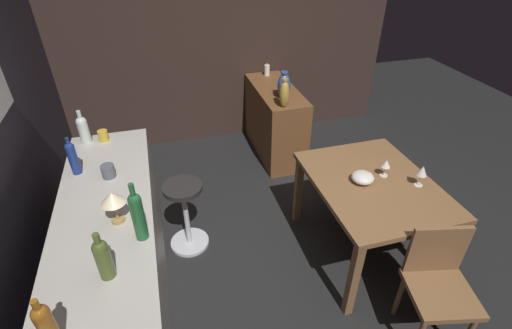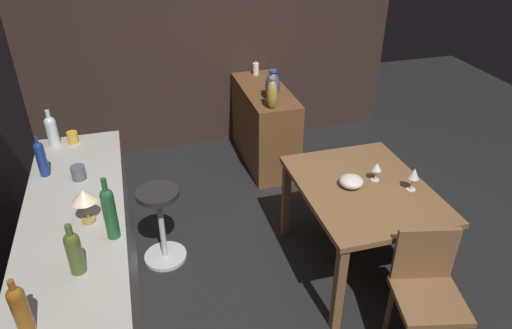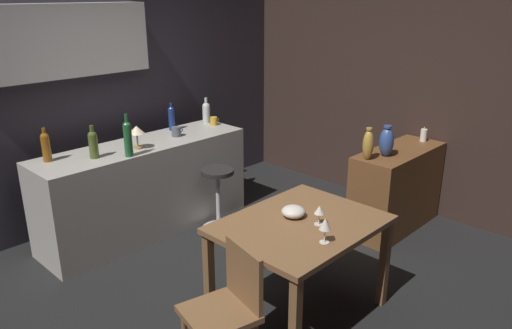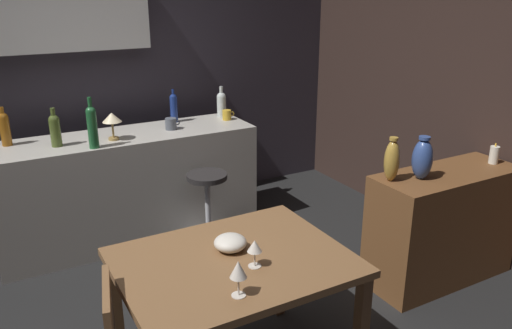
{
  "view_description": "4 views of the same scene",
  "coord_description": "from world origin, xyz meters",
  "px_view_note": "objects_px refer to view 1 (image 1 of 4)",
  "views": [
    {
      "loc": [
        -1.78,
        1.0,
        2.44
      ],
      "look_at": [
        0.57,
        0.33,
        0.79
      ],
      "focal_mm": 26.04,
      "sensor_mm": 36.0,
      "label": 1
    },
    {
      "loc": [
        -2.3,
        1.0,
        2.59
      ],
      "look_at": [
        0.36,
        0.25,
        0.93
      ],
      "focal_mm": 32.88,
      "sensor_mm": 36.0,
      "label": 2
    },
    {
      "loc": [
        -2.3,
        -2.44,
        2.27
      ],
      "look_at": [
        0.5,
        0.27,
        0.89
      ],
      "focal_mm": 34.57,
      "sensor_mm": 36.0,
      "label": 3
    },
    {
      "loc": [
        -0.84,
        -2.53,
        2.04
      ],
      "look_at": [
        0.71,
        0.26,
        0.92
      ],
      "focal_mm": 35.89,
      "sensor_mm": 36.0,
      "label": 4
    }
  ],
  "objects_px": {
    "dining_table": "(372,192)",
    "sideboard_cabinet": "(275,121)",
    "chair_near_window": "(438,282)",
    "wine_bottle_amber": "(46,325)",
    "fruit_bowl": "(363,177)",
    "cup_mustard": "(103,135)",
    "wine_glass_left": "(422,171)",
    "counter_lamp": "(113,200)",
    "bar_stool": "(186,214)",
    "wine_bottle_green": "(138,214)",
    "vase_brass": "(284,94)",
    "pillar_candle_tall": "(267,70)",
    "cup_slate": "(108,171)",
    "vase_ceramic_blue": "(284,86)",
    "wine_glass_right": "(386,164)",
    "wine_bottle_olive": "(103,257)",
    "wine_bottle_clear": "(83,128)",
    "wine_bottle_cobalt": "(73,157)"
  },
  "relations": [
    {
      "from": "pillar_candle_tall",
      "to": "cup_mustard",
      "type": "bearing_deg",
      "value": 124.98
    },
    {
      "from": "cup_slate",
      "to": "pillar_candle_tall",
      "type": "xyz_separation_m",
      "value": [
        1.8,
        -1.73,
        -0.06
      ]
    },
    {
      "from": "wine_glass_right",
      "to": "bar_stool",
      "type": "bearing_deg",
      "value": 74.51
    },
    {
      "from": "wine_bottle_green",
      "to": "cup_slate",
      "type": "bearing_deg",
      "value": 17.17
    },
    {
      "from": "bar_stool",
      "to": "cup_slate",
      "type": "height_order",
      "value": "cup_slate"
    },
    {
      "from": "wine_glass_right",
      "to": "wine_bottle_amber",
      "type": "distance_m",
      "value": 2.39
    },
    {
      "from": "pillar_candle_tall",
      "to": "vase_ceramic_blue",
      "type": "bearing_deg",
      "value": 177.4
    },
    {
      "from": "bar_stool",
      "to": "sideboard_cabinet",
      "type": "bearing_deg",
      "value": -43.34
    },
    {
      "from": "wine_bottle_amber",
      "to": "cup_mustard",
      "type": "bearing_deg",
      "value": -3.54
    },
    {
      "from": "wine_glass_left",
      "to": "wine_glass_right",
      "type": "relative_size",
      "value": 1.22
    },
    {
      "from": "wine_glass_left",
      "to": "counter_lamp",
      "type": "bearing_deg",
      "value": 89.55
    },
    {
      "from": "wine_glass_right",
      "to": "counter_lamp",
      "type": "xyz_separation_m",
      "value": [
        -0.17,
        1.96,
        0.22
      ]
    },
    {
      "from": "sideboard_cabinet",
      "to": "chair_near_window",
      "type": "relative_size",
      "value": 1.32
    },
    {
      "from": "chair_near_window",
      "to": "wine_bottle_amber",
      "type": "bearing_deg",
      "value": 92.12
    },
    {
      "from": "sideboard_cabinet",
      "to": "vase_brass",
      "type": "relative_size",
      "value": 3.69
    },
    {
      "from": "wine_bottle_amber",
      "to": "counter_lamp",
      "type": "distance_m",
      "value": 0.77
    },
    {
      "from": "sideboard_cabinet",
      "to": "wine_glass_right",
      "type": "bearing_deg",
      "value": -169.37
    },
    {
      "from": "dining_table",
      "to": "sideboard_cabinet",
      "type": "distance_m",
      "value": 1.8
    },
    {
      "from": "wine_glass_right",
      "to": "vase_ceramic_blue",
      "type": "relative_size",
      "value": 0.49
    },
    {
      "from": "chair_near_window",
      "to": "wine_bottle_amber",
      "type": "xyz_separation_m",
      "value": [
        -0.08,
        2.15,
        0.57
      ]
    },
    {
      "from": "counter_lamp",
      "to": "sideboard_cabinet",
      "type": "bearing_deg",
      "value": -41.04
    },
    {
      "from": "fruit_bowl",
      "to": "dining_table",
      "type": "bearing_deg",
      "value": -107.52
    },
    {
      "from": "wine_bottle_green",
      "to": "wine_bottle_amber",
      "type": "bearing_deg",
      "value": 145.57
    },
    {
      "from": "cup_mustard",
      "to": "vase_brass",
      "type": "bearing_deg",
      "value": -78.0
    },
    {
      "from": "bar_stool",
      "to": "wine_bottle_amber",
      "type": "bearing_deg",
      "value": 153.37
    },
    {
      "from": "sideboard_cabinet",
      "to": "wine_bottle_green",
      "type": "height_order",
      "value": "wine_bottle_green"
    },
    {
      "from": "sideboard_cabinet",
      "to": "pillar_candle_tall",
      "type": "distance_m",
      "value": 0.64
    },
    {
      "from": "wine_bottle_olive",
      "to": "cup_mustard",
      "type": "bearing_deg",
      "value": 3.67
    },
    {
      "from": "sideboard_cabinet",
      "to": "wine_glass_left",
      "type": "relative_size",
      "value": 6.36
    },
    {
      "from": "bar_stool",
      "to": "fruit_bowl",
      "type": "xyz_separation_m",
      "value": [
        -0.45,
        -1.33,
        0.44
      ]
    },
    {
      "from": "wine_glass_right",
      "to": "wine_bottle_olive",
      "type": "relative_size",
      "value": 0.49
    },
    {
      "from": "pillar_candle_tall",
      "to": "vase_brass",
      "type": "height_order",
      "value": "vase_brass"
    },
    {
      "from": "bar_stool",
      "to": "counter_lamp",
      "type": "bearing_deg",
      "value": 144.55
    },
    {
      "from": "sideboard_cabinet",
      "to": "bar_stool",
      "type": "distance_m",
      "value": 1.77
    },
    {
      "from": "dining_table",
      "to": "cup_slate",
      "type": "xyz_separation_m",
      "value": [
        0.39,
        1.91,
        0.3
      ]
    },
    {
      "from": "chair_near_window",
      "to": "wine_bottle_clear",
      "type": "distance_m",
      "value": 2.82
    },
    {
      "from": "wine_bottle_green",
      "to": "vase_ceramic_blue",
      "type": "xyz_separation_m",
      "value": [
        1.79,
        -1.49,
        -0.11
      ]
    },
    {
      "from": "pillar_candle_tall",
      "to": "vase_brass",
      "type": "xyz_separation_m",
      "value": [
        -0.9,
        0.1,
        0.08
      ]
    },
    {
      "from": "chair_near_window",
      "to": "wine_glass_left",
      "type": "height_order",
      "value": "wine_glass_left"
    },
    {
      "from": "wine_glass_right",
      "to": "cup_mustard",
      "type": "relative_size",
      "value": 1.25
    },
    {
      "from": "fruit_bowl",
      "to": "cup_mustard",
      "type": "bearing_deg",
      "value": 64.23
    },
    {
      "from": "vase_brass",
      "to": "chair_near_window",
      "type": "bearing_deg",
      "value": -170.5
    },
    {
      "from": "bar_stool",
      "to": "cup_mustard",
      "type": "distance_m",
      "value": 0.94
    },
    {
      "from": "bar_stool",
      "to": "wine_bottle_green",
      "type": "height_order",
      "value": "wine_bottle_green"
    },
    {
      "from": "wine_glass_right",
      "to": "pillar_candle_tall",
      "type": "distance_m",
      "value": 2.16
    },
    {
      "from": "bar_stool",
      "to": "cup_slate",
      "type": "distance_m",
      "value": 0.78
    },
    {
      "from": "dining_table",
      "to": "fruit_bowl",
      "type": "xyz_separation_m",
      "value": [
        0.03,
        0.09,
        0.13
      ]
    },
    {
      "from": "bar_stool",
      "to": "fruit_bowl",
      "type": "relative_size",
      "value": 3.79
    },
    {
      "from": "wine_bottle_clear",
      "to": "wine_bottle_cobalt",
      "type": "relative_size",
      "value": 0.96
    },
    {
      "from": "bar_stool",
      "to": "vase_ceramic_blue",
      "type": "xyz_separation_m",
      "value": [
        1.02,
        -1.21,
        0.61
      ]
    }
  ]
}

